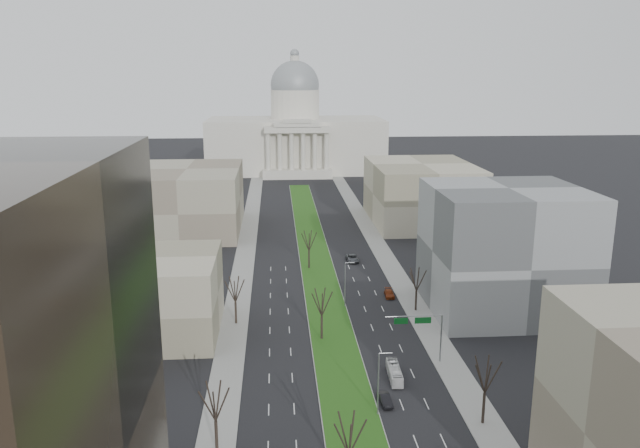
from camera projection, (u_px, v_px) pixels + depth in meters
name	position (u px, v px, depth m)	size (l,w,h in m)	color
ground	(317.00, 268.00, 146.90)	(600.00, 600.00, 0.00)	black
median	(318.00, 269.00, 145.89)	(8.00, 222.03, 0.20)	#999993
sidewalk_left	(237.00, 309.00, 121.44)	(5.00, 330.00, 0.15)	gray
sidewalk_right	(414.00, 305.00, 123.89)	(5.00, 330.00, 0.15)	gray
capitol	(295.00, 136.00, 287.90)	(80.00, 46.00, 55.00)	beige
building_beige_left	(143.00, 296.00, 109.01)	(26.00, 22.00, 14.00)	gray
building_grey_right	(504.00, 250.00, 119.29)	(28.00, 26.00, 24.00)	#57595C
building_far_left	(188.00, 199.00, 181.04)	(30.00, 40.00, 18.00)	gray
building_far_right	(421.00, 193.00, 190.79)	(30.00, 40.00, 18.00)	gray
tree_left_mid	(215.00, 401.00, 74.28)	(5.40, 5.40, 9.72)	black
tree_left_far	(235.00, 289.00, 113.06)	(5.28, 5.28, 9.50)	black
tree_right_mid	(486.00, 374.00, 80.53)	(5.52, 5.52, 9.94)	black
tree_right_far	(417.00, 279.00, 119.42)	(5.04, 5.04, 9.07)	black
tree_median_a	(349.00, 433.00, 67.60)	(5.40, 5.40, 9.72)	black
tree_median_b	(322.00, 301.00, 106.34)	(5.40, 5.40, 9.72)	black
tree_median_c	(309.00, 240.00, 145.09)	(5.40, 5.40, 9.72)	black
streetlamp_median_b	(379.00, 383.00, 83.05)	(1.90, 0.20, 9.16)	gray
streetlamp_median_c	(345.00, 284.00, 121.80)	(1.90, 0.20, 9.16)	gray
mast_arm_signs	(425.00, 327.00, 97.98)	(9.12, 0.24, 8.09)	gray
car_grey_near	(396.00, 378.00, 93.04)	(1.58, 3.93, 1.34)	#474C4F
car_black	(385.00, 399.00, 86.99)	(1.42, 4.08, 1.34)	black
car_red	(389.00, 294.00, 128.38)	(1.86, 4.57, 1.33)	maroon
car_grey_far	(352.00, 258.00, 152.19)	(2.60, 5.65, 1.57)	#4C4E53
box_van	(394.00, 372.00, 94.01)	(1.71, 7.29, 2.03)	white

